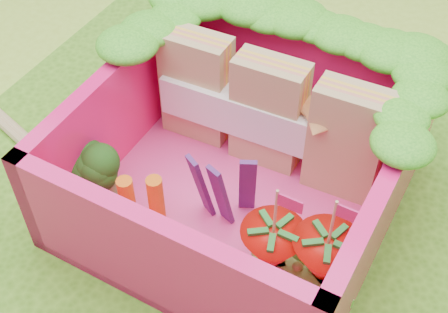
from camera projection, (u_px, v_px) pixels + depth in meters
ground at (201, 202)px, 2.87m from camera, size 14.00×14.00×0.00m
placemat at (201, 200)px, 2.86m from camera, size 2.60×2.60×0.03m
bento_floor at (239, 196)px, 2.83m from camera, size 1.30×1.30×0.05m
bento_box at (240, 159)px, 2.64m from camera, size 1.30×1.30×0.55m
lettuce_ruffle at (295, 34)px, 2.70m from camera, size 1.43×0.83×0.11m
sandwich_stack at (270, 114)px, 2.76m from camera, size 1.06×0.23×0.56m
broccoli at (101, 171)px, 2.67m from camera, size 0.31×0.31×0.25m
carrot_sticks at (142, 200)px, 2.62m from camera, size 0.18×0.13×0.26m
purple_wedges at (223, 189)px, 2.58m from camera, size 0.24×0.15×0.38m
strawberry_left at (272, 250)px, 2.44m from camera, size 0.26×0.26×0.50m
strawberry_right at (324, 262)px, 2.39m from camera, size 0.27×0.27×0.51m
snap_peas at (298, 265)px, 2.52m from camera, size 0.59×0.52×0.05m
chopsticks at (18, 134)px, 3.10m from camera, size 2.39×0.72×0.05m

